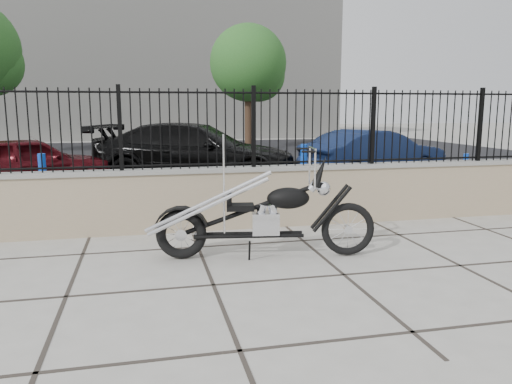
{
  "coord_description": "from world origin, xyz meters",
  "views": [
    {
      "loc": [
        -0.68,
        -5.09,
        1.9
      ],
      "look_at": [
        0.74,
        1.17,
        0.79
      ],
      "focal_mm": 35.0,
      "sensor_mm": 36.0,
      "label": 1
    }
  ],
  "objects_px": {
    "car_red": "(30,163)",
    "chopper_motorcycle": "(261,196)",
    "car_blue": "(374,155)",
    "car_black": "(196,153)"
  },
  "relations": [
    {
      "from": "chopper_motorcycle",
      "to": "car_black",
      "type": "xyz_separation_m",
      "value": [
        -0.14,
        6.41,
        -0.05
      ]
    },
    {
      "from": "car_blue",
      "to": "car_black",
      "type": "bearing_deg",
      "value": 68.32
    },
    {
      "from": "car_black",
      "to": "car_blue",
      "type": "relative_size",
      "value": 1.3
    },
    {
      "from": "chopper_motorcycle",
      "to": "car_blue",
      "type": "bearing_deg",
      "value": 62.36
    },
    {
      "from": "car_black",
      "to": "chopper_motorcycle",
      "type": "bearing_deg",
      "value": -157.22
    },
    {
      "from": "car_red",
      "to": "chopper_motorcycle",
      "type": "bearing_deg",
      "value": -169.45
    },
    {
      "from": "car_blue",
      "to": "car_red",
      "type": "bearing_deg",
      "value": 72.85
    },
    {
      "from": "car_red",
      "to": "car_blue",
      "type": "bearing_deg",
      "value": -113.42
    },
    {
      "from": "chopper_motorcycle",
      "to": "car_red",
      "type": "height_order",
      "value": "chopper_motorcycle"
    },
    {
      "from": "car_black",
      "to": "car_blue",
      "type": "bearing_deg",
      "value": -74.34
    }
  ]
}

